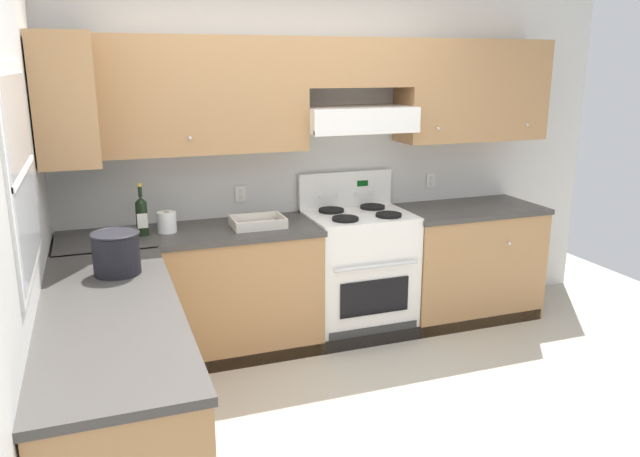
{
  "coord_description": "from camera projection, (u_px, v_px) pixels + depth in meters",
  "views": [
    {
      "loc": [
        -1.25,
        -2.85,
        2.0
      ],
      "look_at": [
        0.04,
        0.7,
        1.0
      ],
      "focal_mm": 34.98,
      "sensor_mm": 36.0,
      "label": 1
    }
  ],
  "objects": [
    {
      "name": "stove",
      "position": [
        358.0,
        272.0,
        4.72
      ],
      "size": [
        0.76,
        0.62,
        1.2
      ],
      "color": "white",
      "rests_on": "ground_plane"
    },
    {
      "name": "counter_left_run",
      "position": [
        118.0,
        398.0,
        2.98
      ],
      "size": [
        0.63,
        1.91,
        0.91
      ],
      "color": "#A87A4C",
      "rests_on": "ground_plane"
    },
    {
      "name": "wall_back",
      "position": [
        328.0,
        136.0,
        4.66
      ],
      "size": [
        4.68,
        0.57,
        2.55
      ],
      "color": "silver",
      "rests_on": "ground_plane"
    },
    {
      "name": "ground_plane",
      "position": [
        355.0,
        430.0,
        3.52
      ],
      "size": [
        7.04,
        7.04,
        0.0
      ],
      "primitive_type": "plane",
      "color": "#B2AA99"
    },
    {
      "name": "paper_towel_roll",
      "position": [
        167.0,
        222.0,
        4.15
      ],
      "size": [
        0.13,
        0.13,
        0.14
      ],
      "color": "white",
      "rests_on": "counter_back_run"
    },
    {
      "name": "bowl",
      "position": [
        258.0,
        223.0,
        4.31
      ],
      "size": [
        0.36,
        0.27,
        0.07
      ],
      "color": "beige",
      "rests_on": "counter_back_run"
    },
    {
      "name": "bucket",
      "position": [
        116.0,
        252.0,
        3.32
      ],
      "size": [
        0.26,
        0.26,
        0.23
      ],
      "color": "black",
      "rests_on": "counter_left_run"
    },
    {
      "name": "wall_left",
      "position": [
        20.0,
        212.0,
        2.85
      ],
      "size": [
        0.47,
        4.0,
        2.55
      ],
      "color": "silver",
      "rests_on": "ground_plane"
    },
    {
      "name": "counter_back_run",
      "position": [
        312.0,
        281.0,
        4.59
      ],
      "size": [
        3.6,
        0.65,
        0.91
      ],
      "color": "#A87A4C",
      "rests_on": "ground_plane"
    },
    {
      "name": "wine_bottle",
      "position": [
        142.0,
        215.0,
        4.06
      ],
      "size": [
        0.08,
        0.08,
        0.35
      ],
      "color": "black",
      "rests_on": "counter_back_run"
    }
  ]
}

